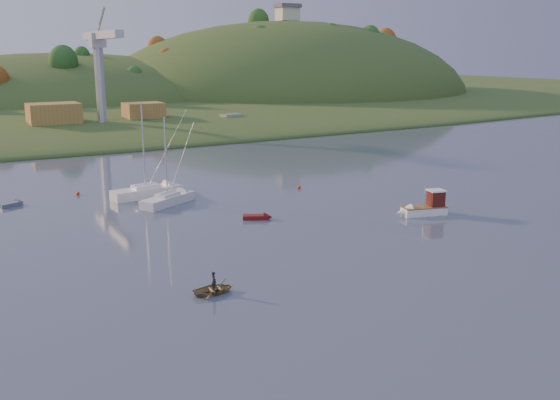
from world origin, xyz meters
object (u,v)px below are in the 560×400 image
canoe (214,289)px  grey_dinghy (15,204)px  red_tender (261,217)px  sailboat_near (146,191)px  fishing_boat (421,208)px  sailboat_far (168,199)px

canoe → grey_dinghy: grey_dinghy is taller
canoe → red_tender: red_tender is taller
sailboat_near → grey_dinghy: sailboat_near is taller
fishing_boat → canoe: size_ratio=1.94×
fishing_boat → canoe: 32.37m
sailboat_near → canoe: sailboat_near is taller
fishing_boat → grey_dinghy: size_ratio=1.89×
canoe → red_tender: (13.72, 17.86, -0.10)m
sailboat_near → red_tender: 18.98m
fishing_boat → sailboat_far: bearing=-24.2°
canoe → sailboat_far: bearing=-12.0°
red_tender → fishing_boat: bearing=3.1°
sailboat_near → sailboat_far: bearing=-84.9°
fishing_boat → sailboat_far: sailboat_far is taller
fishing_boat → canoe: (-30.71, -10.21, -0.52)m
sailboat_near → canoe: bearing=-106.1°
sailboat_far → red_tender: 13.78m
sailboat_near → fishing_boat: bearing=-51.7°
sailboat_near → red_tender: bearing=-72.0°
sailboat_near → sailboat_far: 5.39m
canoe → red_tender: 22.52m
sailboat_far → fishing_boat: bearing=-68.7°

